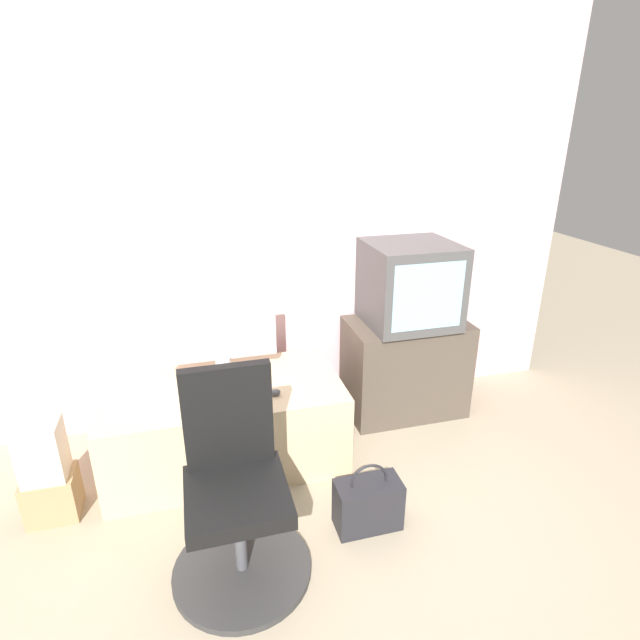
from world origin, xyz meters
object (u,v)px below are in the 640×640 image
object	(u,v)px
office_chair	(237,501)
main_monitor	(221,334)
mouse	(275,392)
crt_tv	(409,283)
cardboard_box_lower	(53,495)
keyboard	(233,398)
handbag	(368,504)

from	to	relation	value
office_chair	main_monitor	bearing A→B (deg)	87.50
mouse	office_chair	distance (m)	0.67
main_monitor	office_chair	bearing A→B (deg)	-92.50
mouse	crt_tv	size ratio (longest dim) A/B	0.11
main_monitor	cardboard_box_lower	bearing A→B (deg)	-156.51
keyboard	cardboard_box_lower	bearing A→B (deg)	-175.20
keyboard	cardboard_box_lower	size ratio (longest dim) A/B	1.30
office_chair	mouse	bearing A→B (deg)	64.94
keyboard	handbag	bearing A→B (deg)	-44.73
crt_tv	handbag	world-z (taller)	crt_tv
mouse	crt_tv	xyz separation A→B (m)	(0.93, 0.41, 0.40)
office_chair	cardboard_box_lower	distance (m)	1.03
main_monitor	keyboard	distance (m)	0.39
mouse	handbag	xyz separation A→B (m)	(0.34, -0.53, -0.36)
main_monitor	office_chair	size ratio (longest dim) A/B	0.68
handbag	cardboard_box_lower	bearing A→B (deg)	162.04
main_monitor	mouse	distance (m)	0.46
main_monitor	mouse	size ratio (longest dim) A/B	10.32
keyboard	crt_tv	world-z (taller)	crt_tv
main_monitor	keyboard	size ratio (longest dim) A/B	2.03
keyboard	crt_tv	xyz separation A→B (m)	(1.15, 0.39, 0.41)
main_monitor	mouse	world-z (taller)	main_monitor
crt_tv	office_chair	bearing A→B (deg)	-140.11
keyboard	mouse	world-z (taller)	mouse
main_monitor	crt_tv	world-z (taller)	crt_tv
cardboard_box_lower	crt_tv	bearing A→B (deg)	12.87
keyboard	cardboard_box_lower	xyz separation A→B (m)	(-0.91, -0.08, -0.36)
mouse	cardboard_box_lower	bearing A→B (deg)	-177.24
crt_tv	mouse	bearing A→B (deg)	-155.94
cardboard_box_lower	handbag	size ratio (longest dim) A/B	0.67
main_monitor	cardboard_box_lower	xyz separation A→B (m)	(-0.89, -0.39, -0.59)
mouse	cardboard_box_lower	size ratio (longest dim) A/B	0.26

